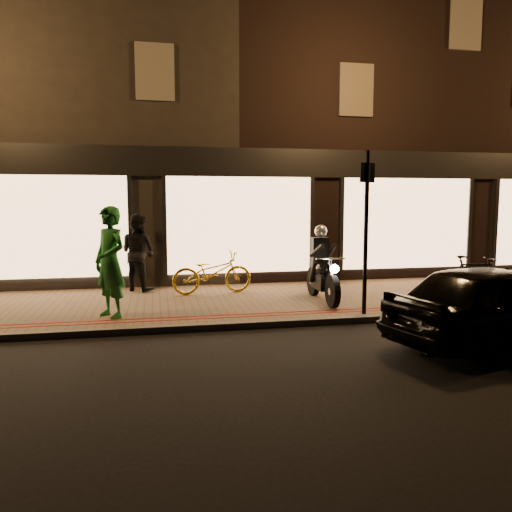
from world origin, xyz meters
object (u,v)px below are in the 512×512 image
Objects in this scene: motorcycle at (322,272)px; sign_post at (366,224)px; person_green at (110,262)px; bicycle_gold at (212,273)px; parked_car at (497,303)px.

sign_post is at bearing -72.82° from motorcycle.
person_green is at bearing -170.10° from motorcycle.
person_green is (-2.04, -1.91, 0.52)m from bicycle_gold.
bicycle_gold is at bearing 150.91° from motorcycle.
motorcycle is at bearing 106.09° from sign_post.
sign_post reaches higher than person_green.
bicycle_gold is 0.48× the size of parked_car.
person_green is (-4.21, -0.65, 0.39)m from motorcycle.
parked_car reaches higher than bicycle_gold.
person_green reaches higher than bicycle_gold.
person_green is at bearing 171.81° from sign_post.
sign_post is 2.59m from parked_car.
motorcycle is at bearing 13.55° from parked_car.
bicycle_gold is (-2.55, 2.58, -1.20)m from sign_post.
person_green is 0.53× the size of parked_car.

